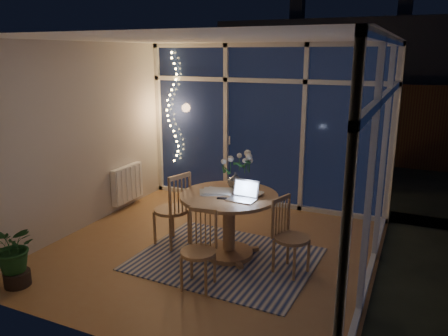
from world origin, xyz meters
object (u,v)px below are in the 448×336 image
(dining_table, at_px, (229,226))
(chair_right, at_px, (292,236))
(chair_front, at_px, (198,250))
(laptop, at_px, (242,191))
(potted_plant, at_px, (14,253))
(chair_left, at_px, (171,208))
(flower_vase, at_px, (235,180))

(dining_table, height_order, chair_right, chair_right)
(chair_front, relative_size, laptop, 2.70)
(dining_table, xyz_separation_m, chair_front, (0.01, -0.82, 0.03))
(chair_right, distance_m, chair_front, 1.09)
(potted_plant, bearing_deg, chair_front, 23.24)
(dining_table, relative_size, chair_front, 1.36)
(chair_front, bearing_deg, potted_plant, -162.77)
(chair_left, xyz_separation_m, potted_plant, (-0.98, -1.60, -0.12))
(dining_table, height_order, chair_front, chair_front)
(dining_table, distance_m, potted_plant, 2.41)
(laptop, height_order, flower_vase, laptop)
(chair_front, xyz_separation_m, potted_plant, (-1.81, -0.78, -0.05))
(chair_left, relative_size, chair_right, 1.12)
(dining_table, xyz_separation_m, chair_left, (-0.82, 0.01, 0.10))
(chair_left, bearing_deg, chair_front, 62.80)
(laptop, xyz_separation_m, potted_plant, (-2.02, -1.47, -0.54))
(chair_right, xyz_separation_m, flower_vase, (-0.86, 0.38, 0.46))
(chair_right, bearing_deg, potted_plant, 138.74)
(dining_table, height_order, laptop, laptop)
(flower_vase, bearing_deg, chair_right, -23.79)
(laptop, bearing_deg, potted_plant, -140.72)
(chair_front, relative_size, potted_plant, 1.14)
(chair_left, height_order, laptop, laptop)
(laptop, bearing_deg, chair_right, 6.52)
(chair_left, relative_size, potted_plant, 1.32)
(chair_left, distance_m, chair_right, 1.64)
(chair_left, distance_m, chair_front, 1.17)
(laptop, relative_size, flower_vase, 1.52)
(chair_right, relative_size, flower_vase, 4.27)
(chair_front, bearing_deg, chair_left, 129.03)
(chair_right, height_order, laptop, laptop)
(chair_right, distance_m, flower_vase, 1.04)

